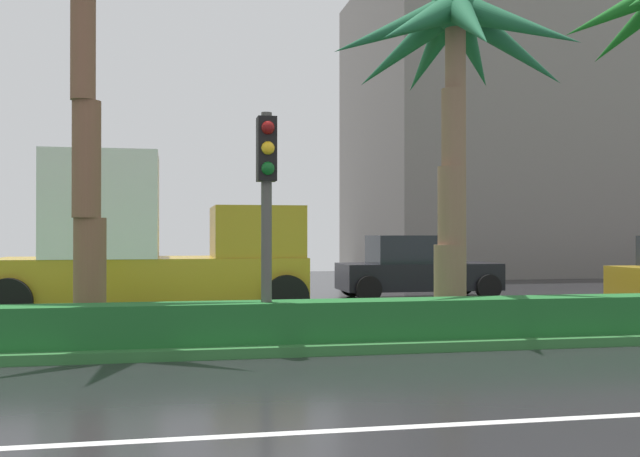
# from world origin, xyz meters

# --- Properties ---
(palm_tree_centre_right) EXTENTS (4.59, 4.59, 6.23)m
(palm_tree_centre_right) POSITION_xyz_m (8.69, 8.38, 4.95)
(palm_tree_centre_right) COLOR #7E5F49
(palm_tree_centre_right) RESTS_ON median_strip
(traffic_signal_median_right) EXTENTS (0.28, 0.43, 3.43)m
(traffic_signal_median_right) POSITION_xyz_m (5.04, 6.54, 2.51)
(traffic_signal_median_right) COLOR #4C4C47
(traffic_signal_median_right) RESTS_ON median_strip
(box_truck_lead) EXTENTS (6.40, 2.64, 3.46)m
(box_truck_lead) POSITION_xyz_m (3.22, 11.90, 1.55)
(box_truck_lead) COLOR #B28C1E
(box_truck_lead) RESTS_ON ground_plane
(car_in_traffic_third) EXTENTS (4.30, 2.02, 1.72)m
(car_in_traffic_third) POSITION_xyz_m (10.26, 15.04, 0.83)
(car_in_traffic_third) COLOR black
(car_in_traffic_third) RESTS_ON ground_plane
(building_far_right) EXTENTS (21.80, 10.85, 13.11)m
(building_far_right) POSITION_xyz_m (23.11, 27.59, 6.55)
(building_far_right) COLOR slate
(building_far_right) RESTS_ON ground_plane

